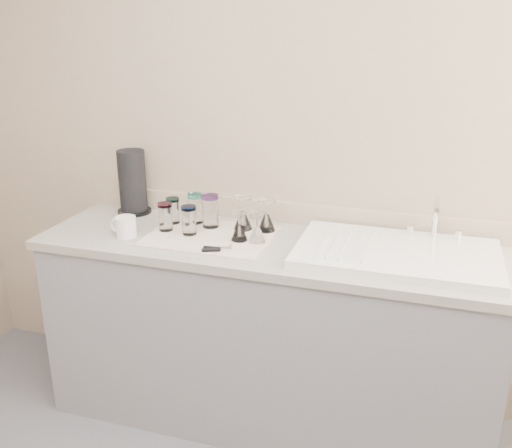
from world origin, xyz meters
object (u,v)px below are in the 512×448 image
(goblet_front_right, at_px, (257,232))
(can_opener, at_px, (218,249))
(tumbler_magenta, at_px, (165,216))
(paper_towel_roll, at_px, (133,183))
(sink_unit, at_px, (397,253))
(tumbler_cyan, at_px, (195,208))
(tumbler_purple, at_px, (210,211))
(tumbler_blue, at_px, (189,220))
(goblet_back_left, at_px, (243,218))
(white_mug, at_px, (125,227))
(goblet_front_left, at_px, (239,230))
(tumbler_teal, at_px, (173,210))
(goblet_back_right, at_px, (267,220))

(goblet_front_right, bearing_deg, can_opener, -130.04)
(tumbler_magenta, distance_m, paper_towel_roll, 0.36)
(sink_unit, bearing_deg, tumbler_magenta, -179.34)
(tumbler_cyan, bearing_deg, tumbler_purple, -20.26)
(sink_unit, height_order, tumbler_cyan, sink_unit)
(tumbler_blue, bearing_deg, goblet_back_left, 33.61)
(tumbler_blue, relative_size, white_mug, 1.01)
(paper_towel_roll, bearing_deg, tumbler_magenta, -36.77)
(goblet_front_left, bearing_deg, tumbler_blue, 179.93)
(sink_unit, distance_m, can_opener, 0.74)
(sink_unit, height_order, tumbler_magenta, sink_unit)
(goblet_back_left, xyz_separation_m, can_opener, (-0.01, -0.29, -0.04))
(tumbler_teal, bearing_deg, sink_unit, -4.85)
(goblet_front_right, bearing_deg, paper_towel_roll, 162.98)
(sink_unit, bearing_deg, paper_towel_roll, 171.59)
(tumbler_blue, height_order, can_opener, tumbler_blue)
(tumbler_teal, bearing_deg, goblet_back_right, 4.11)
(tumbler_magenta, bearing_deg, sink_unit, 0.66)
(tumbler_magenta, relative_size, goblet_front_right, 0.98)
(tumbler_blue, xyz_separation_m, goblet_back_left, (0.21, 0.14, -0.02))
(tumbler_blue, distance_m, goblet_front_right, 0.32)
(tumbler_purple, height_order, can_opener, tumbler_purple)
(goblet_back_left, bearing_deg, sink_unit, -8.90)
(tumbler_teal, bearing_deg, goblet_front_right, -14.22)
(tumbler_teal, bearing_deg, goblet_front_left, -17.41)
(tumbler_blue, bearing_deg, goblet_front_right, 0.31)
(tumbler_purple, height_order, goblet_back_right, tumbler_purple)
(goblet_front_right, bearing_deg, tumbler_teal, 165.78)
(goblet_back_right, bearing_deg, white_mug, -157.27)
(tumbler_teal, distance_m, tumbler_blue, 0.18)
(white_mug, bearing_deg, goblet_front_right, 9.50)
(tumbler_teal, height_order, paper_towel_roll, paper_towel_roll)
(tumbler_blue, distance_m, goblet_back_right, 0.35)
(sink_unit, height_order, goblet_front_left, sink_unit)
(tumbler_cyan, distance_m, white_mug, 0.34)
(tumbler_magenta, bearing_deg, white_mug, -142.02)
(can_opener, bearing_deg, tumbler_blue, 142.70)
(goblet_front_right, bearing_deg, tumbler_blue, -179.69)
(tumbler_blue, distance_m, paper_towel_roll, 0.47)
(goblet_front_left, relative_size, paper_towel_roll, 0.41)
(goblet_front_right, relative_size, can_opener, 1.03)
(tumbler_cyan, distance_m, goblet_front_right, 0.39)
(tumbler_cyan, distance_m, goblet_back_left, 0.25)
(can_opener, height_order, paper_towel_roll, paper_towel_roll)
(sink_unit, bearing_deg, tumbler_teal, 175.15)
(goblet_back_left, bearing_deg, goblet_front_right, -50.90)
(white_mug, bearing_deg, tumbler_blue, 19.77)
(paper_towel_roll, bearing_deg, tumbler_teal, -21.60)
(goblet_back_right, bearing_deg, can_opener, -112.72)
(goblet_back_right, relative_size, can_opener, 1.14)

